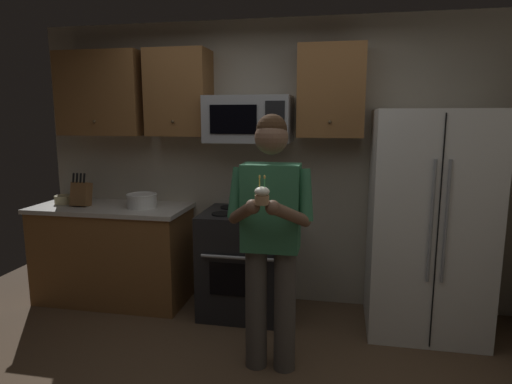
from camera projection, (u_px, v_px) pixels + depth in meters
name	position (u px, v px, depth m)	size (l,w,h in m)	color
wall_back	(270.00, 164.00, 4.09)	(4.40, 0.10, 2.60)	#B7AD99
oven_range	(246.00, 262.00, 3.88)	(0.76, 0.70, 0.93)	black
microwave	(249.00, 119.00, 3.78)	(0.74, 0.41, 0.40)	#9EA0A5
refrigerator	(428.00, 223.00, 3.49)	(0.90, 0.75, 1.80)	white
cabinet_row_upper	(187.00, 93.00, 3.90)	(2.78, 0.36, 0.76)	brown
counter_left	(114.00, 253.00, 4.15)	(1.44, 0.66, 0.92)	brown
knife_block	(81.00, 194.00, 4.05)	(0.16, 0.15, 0.32)	brown
bowl_large_white	(142.00, 200.00, 3.98)	(0.28, 0.28, 0.13)	white
bowl_small_colored	(64.00, 199.00, 4.16)	(0.17, 0.17, 0.08)	beige
person	(271.00, 230.00, 2.90)	(0.60, 0.48, 1.76)	#4C4742
cupcake	(262.00, 195.00, 2.53)	(0.09, 0.09, 0.17)	#A87F56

